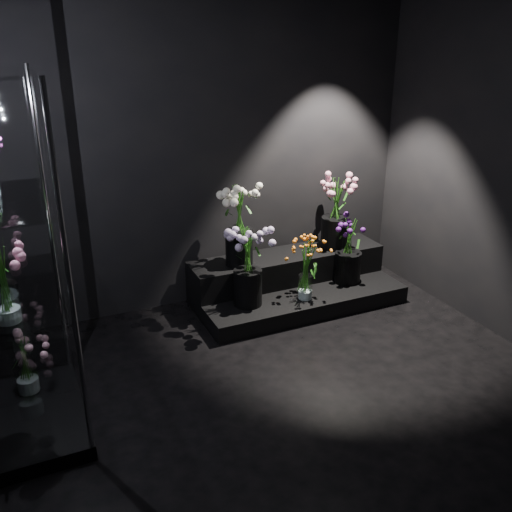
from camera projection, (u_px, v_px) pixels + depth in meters
floor at (309, 416)px, 3.84m from camera, size 4.00×4.00×0.00m
wall_back at (202, 153)px, 4.99m from camera, size 4.00×0.00×4.00m
display_riser at (293, 282)px, 5.41m from camera, size 1.91×0.85×0.42m
display_case at (9, 269)px, 3.34m from camera, size 0.61×1.01×2.23m
bouquet_orange_bells at (306, 269)px, 5.02m from camera, size 0.36×0.36×0.55m
bouquet_lilac at (248, 261)px, 4.87m from camera, size 0.51×0.51×0.71m
bouquet_purple at (349, 248)px, 5.35m from camera, size 0.39×0.39×0.63m
bouquet_cream_roses at (239, 218)px, 5.03m from camera, size 0.48×0.48×0.74m
bouquet_pink_roses at (336, 209)px, 5.43m from camera, size 0.38×0.38×0.70m
bouquet_case_pink at (3, 283)px, 3.17m from camera, size 0.34×0.34×0.47m
bouquet_case_base_pink at (24, 361)px, 3.84m from camera, size 0.35×0.35×0.44m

